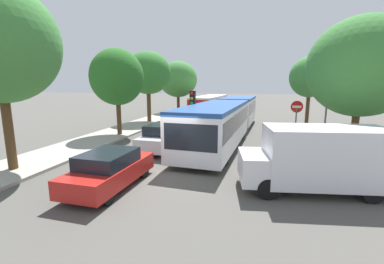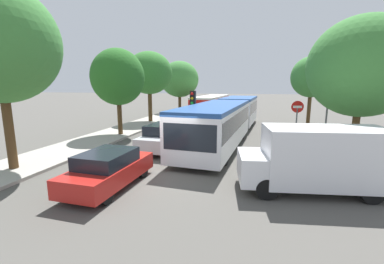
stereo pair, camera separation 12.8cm
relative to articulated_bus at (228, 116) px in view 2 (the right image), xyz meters
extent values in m
plane|color=#4F4C47|center=(-1.65, -8.87, -1.52)|extent=(200.00, 200.00, 0.00)
cube|color=#9E998E|center=(-8.51, 1.96, -1.45)|extent=(3.20, 31.65, 0.14)
cube|color=silver|center=(-0.32, -3.81, -0.16)|extent=(3.48, 10.07, 2.13)
cube|color=black|center=(-0.32, -3.81, 0.22)|extent=(3.46, 9.68, 0.94)
cube|color=#234C93|center=(-0.32, -3.81, 1.01)|extent=(3.48, 10.07, 0.21)
cube|color=silver|center=(0.47, 5.52, -0.16)|extent=(3.21, 6.96, 2.13)
cube|color=black|center=(0.47, 5.52, 0.22)|extent=(3.21, 6.69, 0.94)
cube|color=#234C93|center=(0.47, 5.52, 1.01)|extent=(3.21, 6.96, 0.21)
cylinder|color=black|center=(0.14, 1.63, -0.16)|extent=(2.04, 1.20, 1.96)
cube|color=black|center=(-0.73, -8.69, 0.09)|extent=(2.33, 0.30, 1.14)
cylinder|color=black|center=(0.52, -7.05, -1.00)|extent=(0.40, 1.06, 1.04)
cylinder|color=black|center=(-1.70, -6.87, -1.00)|extent=(0.40, 1.06, 1.04)
cylinder|color=black|center=(1.05, -0.75, -1.00)|extent=(0.40, 1.06, 1.04)
cylinder|color=black|center=(-1.17, -0.56, -1.00)|extent=(0.40, 1.06, 1.04)
cylinder|color=black|center=(1.58, 5.43, -1.00)|extent=(0.40, 1.06, 1.04)
cylinder|color=black|center=(-0.64, 5.61, -1.00)|extent=(0.40, 1.06, 1.04)
cube|color=red|center=(-3.35, 12.78, -0.28)|extent=(3.15, 11.32, 1.95)
cube|color=black|center=(-3.35, 12.78, 0.08)|extent=(3.13, 10.76, 0.82)
cube|color=silver|center=(-3.35, 12.78, 0.80)|extent=(3.15, 11.32, 0.19)
cylinder|color=black|center=(-4.17, 16.53, -1.03)|extent=(0.35, 0.99, 0.97)
cylinder|color=black|center=(-2.09, 16.41, -1.03)|extent=(0.35, 0.99, 0.97)
cylinder|color=black|center=(-4.59, 9.49, -1.03)|extent=(0.35, 0.99, 0.97)
cylinder|color=black|center=(-2.51, 9.37, -1.03)|extent=(0.35, 0.99, 0.97)
cube|color=#B21E19|center=(-3.29, -10.70, -0.95)|extent=(1.86, 4.04, 0.64)
cube|color=black|center=(-3.29, -10.79, -0.38)|extent=(1.64, 2.15, 0.49)
cylinder|color=black|center=(-3.94, -9.40, -1.21)|extent=(0.24, 0.61, 0.60)
cylinder|color=black|center=(-2.53, -9.46, -1.21)|extent=(0.24, 0.61, 0.60)
cylinder|color=black|center=(-4.05, -11.94, -1.21)|extent=(0.24, 0.61, 0.60)
cylinder|color=black|center=(-2.64, -12.00, -1.21)|extent=(0.24, 0.61, 0.60)
cube|color=#B7BABF|center=(-3.16, -4.87, -0.89)|extent=(2.06, 4.47, 0.71)
cube|color=black|center=(-3.17, -4.97, -0.26)|extent=(1.81, 2.37, 0.54)
cylinder|color=black|center=(-3.88, -3.43, -1.18)|extent=(0.26, 0.68, 0.67)
cylinder|color=black|center=(-2.32, -3.50, -1.18)|extent=(0.26, 0.68, 0.67)
cylinder|color=black|center=(-4.01, -6.23, -1.18)|extent=(0.26, 0.68, 0.67)
cylinder|color=black|center=(-2.45, -6.31, -1.18)|extent=(0.26, 0.68, 0.67)
cube|color=white|center=(-3.20, 0.40, -0.96)|extent=(1.82, 3.96, 0.63)
cube|color=black|center=(-3.20, 0.31, -0.40)|extent=(1.61, 2.11, 0.48)
cylinder|color=black|center=(-3.83, 1.67, -1.22)|extent=(0.23, 0.60, 0.59)
cylinder|color=black|center=(-2.45, 1.61, -1.22)|extent=(0.23, 0.60, 0.59)
cylinder|color=black|center=(-3.94, -0.81, -1.22)|extent=(0.23, 0.60, 0.59)
cylinder|color=black|center=(-2.56, -0.88, -1.22)|extent=(0.23, 0.60, 0.59)
cube|color=silver|center=(4.29, -9.29, -0.21)|extent=(4.34, 2.56, 2.00)
cube|color=silver|center=(1.81, -9.64, -0.68)|extent=(1.16, 2.01, 1.00)
cylinder|color=black|center=(2.33, -10.41, -1.16)|extent=(0.75, 0.34, 0.72)
cylinder|color=black|center=(2.09, -8.75, -1.16)|extent=(0.75, 0.34, 0.72)
cylinder|color=black|center=(5.59, -9.95, -1.16)|extent=(0.75, 0.34, 0.72)
cylinder|color=black|center=(5.36, -8.29, -1.16)|extent=(0.75, 0.34, 0.72)
cylinder|color=#56595E|center=(-1.80, -3.66, 0.18)|extent=(0.12, 0.12, 3.40)
cube|color=black|center=(-1.80, -3.66, 1.43)|extent=(0.35, 0.27, 0.90)
sphere|color=red|center=(-1.81, -3.81, 1.71)|extent=(0.18, 0.18, 0.18)
sphere|color=#EAAD14|center=(-1.81, -3.81, 1.43)|extent=(0.18, 0.18, 0.18)
sphere|color=green|center=(-1.81, -3.81, 1.15)|extent=(0.18, 0.18, 0.18)
cylinder|color=#56595E|center=(4.31, -2.54, -0.32)|extent=(0.08, 0.08, 2.40)
cylinder|color=red|center=(4.31, -2.54, 0.95)|extent=(0.70, 0.03, 0.70)
cube|color=white|center=(4.31, -2.56, 0.95)|extent=(0.50, 0.04, 0.14)
cylinder|color=#56595E|center=(5.97, -2.35, 0.28)|extent=(0.10, 0.10, 3.60)
cube|color=#197A38|center=(5.97, -2.35, 1.78)|extent=(0.13, 1.40, 0.28)
cube|color=#197A38|center=(5.97, -2.35, 1.44)|extent=(0.13, 1.40, 0.28)
cube|color=#197A38|center=(5.97, -2.35, 1.10)|extent=(0.13, 1.40, 0.28)
cylinder|color=#51381E|center=(-8.38, -10.09, 0.28)|extent=(0.38, 0.38, 3.59)
ellipsoid|color=#3D7F38|center=(-8.21, -9.58, 3.17)|extent=(2.86, 2.86, 2.67)
cylinder|color=#51381E|center=(-7.81, -1.74, -0.12)|extent=(0.33, 0.33, 2.79)
ellipsoid|color=#286623|center=(-7.81, -1.74, 2.79)|extent=(3.81, 3.81, 4.03)
cylinder|color=#51381E|center=(-8.35, 5.28, 0.16)|extent=(0.40, 0.40, 3.35)
ellipsoid|color=#33752D|center=(-8.35, 5.28, 3.38)|extent=(4.51, 4.51, 4.12)
cylinder|color=#51381E|center=(-8.08, 14.90, -0.17)|extent=(0.40, 0.40, 2.69)
ellipsoid|color=#3D7F38|center=(-8.08, 14.90, 2.96)|extent=(5.10, 5.10, 4.76)
ellipsoid|color=#1E561E|center=(-8.61, 14.74, 2.25)|extent=(3.06, 3.06, 2.62)
cylinder|color=#51381E|center=(6.71, -4.76, -0.11)|extent=(0.34, 0.34, 2.81)
ellipsoid|color=#3D7F38|center=(6.71, -4.76, 3.06)|extent=(4.97, 4.97, 4.72)
ellipsoid|color=#286623|center=(6.78, -4.91, 2.36)|extent=(2.98, 2.98, 2.60)
cylinder|color=#51381E|center=(6.68, 6.49, 0.03)|extent=(0.33, 0.33, 3.09)
ellipsoid|color=#3D7F38|center=(6.68, 6.49, 2.93)|extent=(3.57, 3.57, 3.64)
camera|label=1|loc=(1.69, -18.80, 2.24)|focal=24.00mm
camera|label=2|loc=(1.82, -18.77, 2.24)|focal=24.00mm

